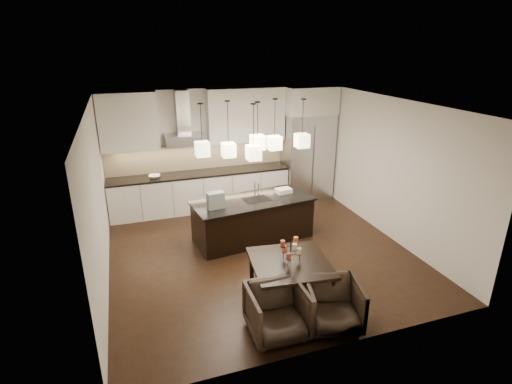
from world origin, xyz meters
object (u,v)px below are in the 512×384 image
object	(u,v)px
armchair_left	(277,312)
dining_table	(290,281)
refrigerator	(307,157)
armchair_right	(333,304)
island_body	(253,220)

from	to	relation	value
armchair_left	dining_table	bearing A→B (deg)	55.44
refrigerator	armchair_right	world-z (taller)	refrigerator
island_body	armchair_right	world-z (taller)	island_body
refrigerator	armchair_right	distance (m)	5.13
refrigerator	armchair_right	size ratio (longest dim) A/B	2.80
armchair_right	dining_table	bearing A→B (deg)	128.96
island_body	armchair_left	distance (m)	2.88
refrigerator	armchair_left	xyz separation A→B (m)	(-2.63, -4.64, -0.72)
island_body	dining_table	world-z (taller)	island_body
dining_table	armchair_left	distance (m)	0.79
armchair_left	armchair_right	distance (m)	0.81
armchair_right	island_body	bearing A→B (deg)	108.36
armchair_left	armchair_right	world-z (taller)	armchair_left
armchair_left	island_body	bearing A→B (deg)	79.44
refrigerator	armchair_left	world-z (taller)	refrigerator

